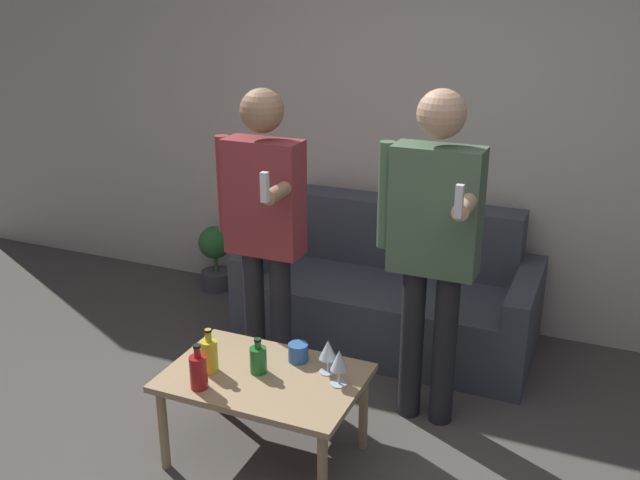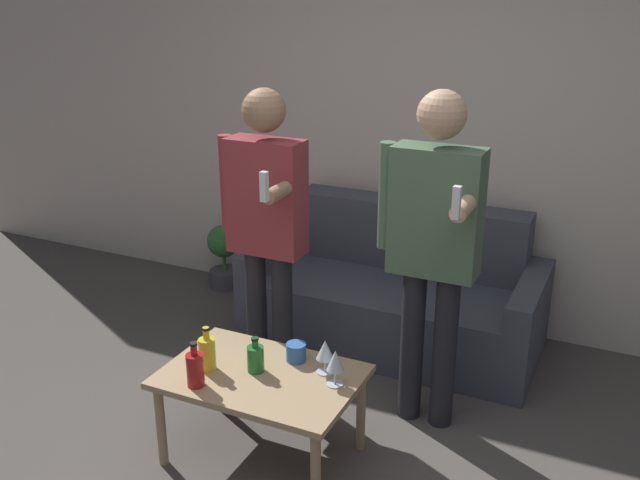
{
  "view_description": "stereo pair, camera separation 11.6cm",
  "coord_description": "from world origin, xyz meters",
  "views": [
    {
      "loc": [
        1.06,
        -2.04,
        2.13
      ],
      "look_at": [
        -0.2,
        0.9,
        0.95
      ],
      "focal_mm": 40.0,
      "sensor_mm": 36.0,
      "label": 1
    },
    {
      "loc": [
        1.16,
        -1.99,
        2.13
      ],
      "look_at": [
        -0.2,
        0.9,
        0.95
      ],
      "focal_mm": 40.0,
      "sensor_mm": 36.0,
      "label": 2
    }
  ],
  "objects": [
    {
      "name": "wine_glass_near",
      "position": [
        0.06,
        0.5,
        0.56
      ],
      "size": [
        0.08,
        0.08,
        0.17
      ],
      "color": "silver",
      "rests_on": "coffee_table"
    },
    {
      "name": "wall_back",
      "position": [
        0.0,
        2.25,
        1.35
      ],
      "size": [
        8.0,
        0.06,
        2.7
      ],
      "color": "beige",
      "rests_on": "ground_plane"
    },
    {
      "name": "bottle_orange",
      "position": [
        -0.31,
        0.45,
        0.51
      ],
      "size": [
        0.08,
        0.08,
        0.17
      ],
      "color": "#23752D",
      "rests_on": "coffee_table"
    },
    {
      "name": "potted_plant",
      "position": [
        -1.51,
        2.05,
        0.26
      ],
      "size": [
        0.24,
        0.24,
        0.47
      ],
      "color": "#4C4C51",
      "rests_on": "ground_plane"
    },
    {
      "name": "cup_on_table",
      "position": [
        -0.19,
        0.62,
        0.49
      ],
      "size": [
        0.09,
        0.09,
        0.09
      ],
      "color": "#3366B2",
      "rests_on": "coffee_table"
    },
    {
      "name": "person_standing_left",
      "position": [
        -0.56,
        1.01,
        0.97
      ],
      "size": [
        0.47,
        0.42,
        1.63
      ],
      "color": "#232328",
      "rests_on": "ground_plane"
    },
    {
      "name": "bottle_green",
      "position": [
        -0.49,
        0.24,
        0.53
      ],
      "size": [
        0.08,
        0.08,
        0.21
      ],
      "color": "#B21E1E",
      "rests_on": "coffee_table"
    },
    {
      "name": "couch",
      "position": [
        -0.12,
        1.82,
        0.29
      ],
      "size": [
        1.75,
        0.81,
        0.83
      ],
      "color": "#474C56",
      "rests_on": "ground_plane"
    },
    {
      "name": "bottle_dark",
      "position": [
        -0.52,
        0.38,
        0.53
      ],
      "size": [
        0.08,
        0.08,
        0.21
      ],
      "color": "yellow",
      "rests_on": "coffee_table"
    },
    {
      "name": "coffee_table",
      "position": [
        -0.28,
        0.44,
        0.39
      ],
      "size": [
        0.88,
        0.6,
        0.44
      ],
      "color": "tan",
      "rests_on": "ground_plane"
    },
    {
      "name": "person_standing_right",
      "position": [
        0.31,
        1.06,
        0.99
      ],
      "size": [
        0.49,
        0.43,
        1.67
      ],
      "color": "#232328",
      "rests_on": "ground_plane"
    },
    {
      "name": "wine_glass_far",
      "position": [
        -0.02,
        0.58,
        0.55
      ],
      "size": [
        0.08,
        0.08,
        0.16
      ],
      "color": "silver",
      "rests_on": "coffee_table"
    }
  ]
}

